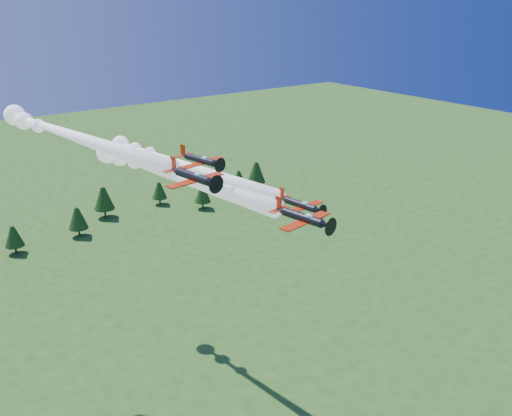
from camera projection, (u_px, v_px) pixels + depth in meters
plane_lead at (166, 172)px, 90.59m from camera, size 13.80×50.91×3.70m
plane_left at (67, 133)px, 89.08m from camera, size 13.28×57.19×3.70m
plane_right at (178, 163)px, 109.12m from camera, size 12.49×57.90×3.70m
plane_slot at (201, 160)px, 82.31m from camera, size 7.79×8.55×2.72m
treeline at (52, 217)px, 175.59m from camera, size 165.92×18.65×11.13m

